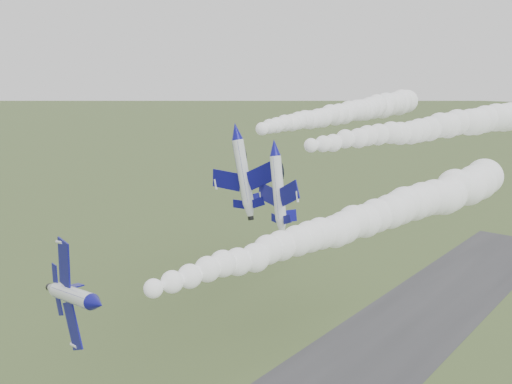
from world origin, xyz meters
TOP-DOWN VIEW (x-y plane):
  - jet_lead at (8.03, -11.19)m, footprint 5.29×12.58m
  - smoke_trail_jet_lead at (15.19, 21.48)m, footprint 17.44×60.98m
  - jet_pair_left at (-1.55, 18.02)m, footprint 10.45×12.83m
  - smoke_trail_jet_pair_left at (-2.54, 48.45)m, footprint 5.89×54.22m
  - jet_pair_right at (5.23, 17.25)m, footprint 9.62×11.22m
  - smoke_trail_jet_pair_right at (17.49, 43.87)m, footprint 25.96×50.50m

SIDE VIEW (x-z plane):
  - jet_lead at x=8.03m, z-range 30.71..40.99m
  - smoke_trail_jet_lead at x=15.19m, z-range 34.72..40.16m
  - jet_pair_right at x=5.23m, z-range 44.18..47.51m
  - jet_pair_left at x=-1.55m, z-range 45.48..49.16m
  - smoke_trail_jet_pair_right at x=17.49m, z-range 44.90..49.81m
  - smoke_trail_jet_pair_left at x=-2.54m, z-range 45.62..50.25m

